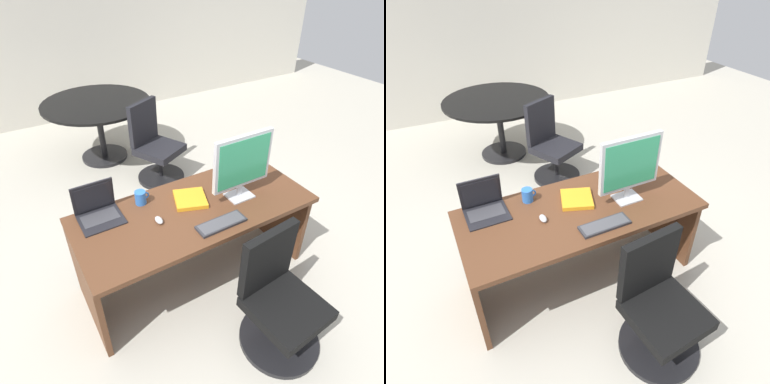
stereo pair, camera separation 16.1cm
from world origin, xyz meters
TOP-DOWN VIEW (x-y plane):
  - ground at (0.00, 1.50)m, footprint 12.00×12.00m
  - back_wall at (0.00, 3.90)m, footprint 10.00×0.10m
  - desk at (0.00, 0.05)m, footprint 1.80×0.78m
  - monitor at (0.37, -0.05)m, footprint 0.50×0.16m
  - laptop at (-0.65, 0.29)m, footprint 0.30×0.27m
  - keyboard at (0.06, -0.26)m, footprint 0.37×0.12m
  - mouse at (-0.30, -0.01)m, footprint 0.05×0.09m
  - desk_lamp at (0.36, 0.12)m, footprint 0.12×0.14m
  - book at (0.02, 0.09)m, footprint 0.30×0.31m
  - coffee_mug at (-0.32, 0.26)m, footprint 0.11×0.08m
  - office_chair at (0.19, -0.78)m, footprint 0.56×0.56m
  - meeting_table at (0.01, 2.34)m, footprint 1.32×1.32m
  - meeting_chair_near at (0.40, 1.55)m, footprint 0.62×0.63m

SIDE VIEW (x-z plane):
  - ground at x=0.00m, z-range 0.00..0.00m
  - office_chair at x=0.19m, z-range -0.10..0.79m
  - meeting_chair_near at x=0.40m, z-range -0.10..0.83m
  - desk at x=0.00m, z-range 0.16..0.89m
  - meeting_table at x=0.01m, z-range 0.20..0.97m
  - keyboard at x=0.06m, z-range 0.72..0.74m
  - book at x=0.02m, z-range 0.72..0.75m
  - mouse at x=-0.30m, z-range 0.72..0.76m
  - coffee_mug at x=-0.32m, z-range 0.72..0.83m
  - laptop at x=-0.65m, z-range 0.67..0.93m
  - desk_lamp at x=0.36m, z-range 0.81..1.22m
  - monitor at x=0.37m, z-range 0.76..1.28m
  - back_wall at x=0.00m, z-range 0.00..2.80m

